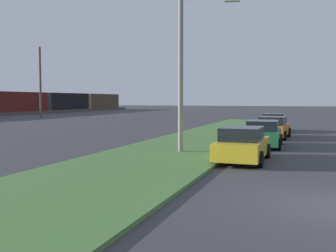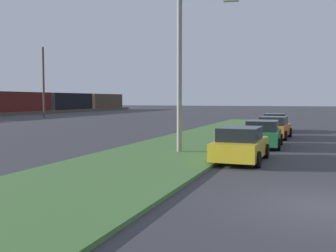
{
  "view_description": "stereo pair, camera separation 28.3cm",
  "coord_description": "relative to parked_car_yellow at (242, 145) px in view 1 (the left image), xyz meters",
  "views": [
    {
      "loc": [
        -10.57,
        0.68,
        2.63
      ],
      "look_at": [
        12.52,
        8.63,
        1.02
      ],
      "focal_mm": 43.39,
      "sensor_mm": 36.0,
      "label": 1
    },
    {
      "loc": [
        -10.47,
        0.41,
        2.63
      ],
      "look_at": [
        12.52,
        8.63,
        1.02
      ],
      "focal_mm": 43.39,
      "sensor_mm": 36.0,
      "label": 2
    }
  ],
  "objects": [
    {
      "name": "parked_car_orange",
      "position": [
        10.98,
        -0.4,
        0.0
      ],
      "size": [
        4.4,
        2.21,
        1.47
      ],
      "rotation": [
        0.0,
        0.0,
        -0.06
      ],
      "color": "orange",
      "rests_on": "ground"
    },
    {
      "name": "streetlight",
      "position": [
        1.48,
        2.83,
        3.67
      ],
      "size": [
        0.72,
        2.86,
        7.5
      ],
      "color": "gray",
      "rests_on": "ground"
    },
    {
      "name": "parked_car_green",
      "position": [
        5.65,
        -0.27,
        0.0
      ],
      "size": [
        4.35,
        2.12,
        1.47
      ],
      "rotation": [
        0.0,
        0.0,
        0.03
      ],
      "color": "#1E6B38",
      "rests_on": "ground"
    },
    {
      "name": "parked_car_yellow",
      "position": [
        0.0,
        0.0,
        0.0
      ],
      "size": [
        4.32,
        2.06,
        1.47
      ],
      "rotation": [
        0.0,
        0.0,
        -0.01
      ],
      "color": "gold",
      "rests_on": "ground"
    },
    {
      "name": "ground",
      "position": [
        -6.57,
        -3.25,
        -0.72
      ],
      "size": [
        300.0,
        300.0,
        0.0
      ],
      "primitive_type": "plane",
      "color": "#38383D"
    },
    {
      "name": "grass_median",
      "position": [
        3.43,
        3.75,
        -0.66
      ],
      "size": [
        60.0,
        6.0,
        0.12
      ],
      "primitive_type": "cube",
      "color": "#477238",
      "rests_on": "ground"
    },
    {
      "name": "distant_utility_pole",
      "position": [
        31.45,
        33.29,
        4.28
      ],
      "size": [
        0.3,
        0.3,
        10.0
      ],
      "primitive_type": "cylinder",
      "color": "brown",
      "rests_on": "ground"
    },
    {
      "name": "parked_car_blue",
      "position": [
        16.83,
        0.04,
        0.0
      ],
      "size": [
        4.36,
        2.14,
        1.47
      ],
      "rotation": [
        0.0,
        0.0,
        0.04
      ],
      "color": "#23389E",
      "rests_on": "ground"
    }
  ]
}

